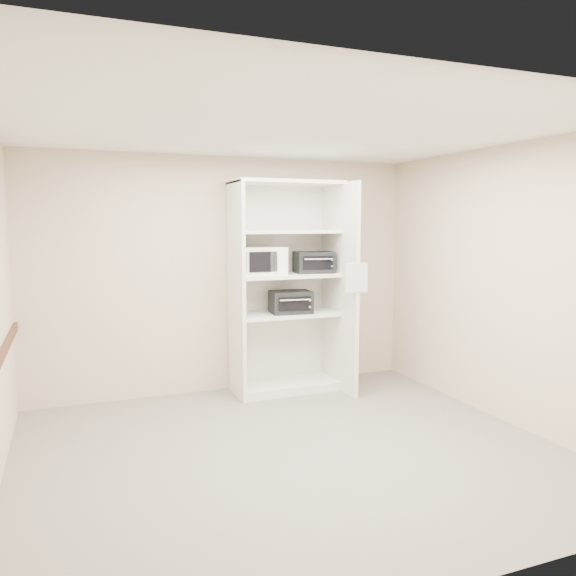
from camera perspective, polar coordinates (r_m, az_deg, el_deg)
name	(u,v)px	position (r m, az deg, el deg)	size (l,w,h in m)	color
floor	(291,452)	(5.00, 0.31, -16.31)	(4.50, 4.00, 0.01)	#6C685C
ceiling	(291,128)	(4.66, 0.33, 15.92)	(4.50, 4.00, 0.01)	white
wall_back	(227,275)	(6.53, -6.24, 1.34)	(4.50, 0.02, 2.70)	beige
wall_front	(441,343)	(2.91, 15.25, -5.43)	(4.50, 0.02, 2.70)	beige
wall_right	(505,285)	(5.86, 21.20, 0.33)	(0.02, 4.00, 2.70)	beige
shelving_unit	(290,294)	(6.48, 0.17, -0.61)	(1.24, 0.92, 2.42)	white
microwave	(261,261)	(6.32, -2.80, 2.79)	(0.52, 0.39, 0.31)	white
toaster_oven_upper	(314,262)	(6.53, 2.63, 2.63)	(0.43, 0.32, 0.25)	black
toaster_oven_lower	(291,302)	(6.43, 0.27, -1.42)	(0.46, 0.34, 0.25)	black
paper_sign	(357,278)	(6.12, 7.01, 1.04)	(0.25, 0.01, 0.32)	white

